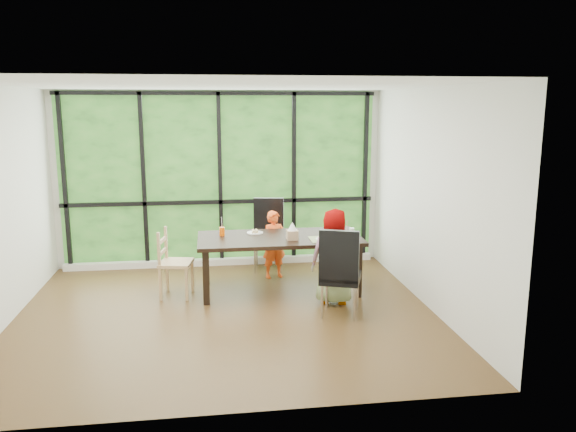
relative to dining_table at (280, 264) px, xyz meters
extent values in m
plane|color=black|center=(-0.75, -0.78, -0.38)|extent=(5.00, 5.00, 0.00)
plane|color=silver|center=(-0.75, 1.47, 0.98)|extent=(5.00, 0.00, 5.00)
cube|color=#1D4419|center=(-0.75, 1.45, 0.98)|extent=(4.80, 0.02, 2.65)
cube|color=silver|center=(-0.75, 1.37, -0.33)|extent=(4.80, 0.12, 0.10)
cube|color=black|center=(0.00, 0.00, 0.00)|extent=(2.17, 1.02, 0.75)
cube|color=black|center=(-0.05, 1.00, 0.17)|extent=(0.53, 0.53, 1.08)
cube|color=black|center=(0.61, -0.98, 0.17)|extent=(0.59, 0.59, 1.08)
cube|color=tan|center=(-1.37, -0.03, 0.08)|extent=(0.47, 0.48, 0.90)
imported|color=#FB5418|center=(0.00, 0.61, 0.12)|extent=(0.41, 0.32, 0.98)
imported|color=slate|center=(0.64, -0.57, 0.23)|extent=(0.67, 0.52, 1.22)
cube|color=tan|center=(0.62, -0.23, 0.38)|extent=(0.50, 0.36, 0.01)
cylinder|color=white|center=(-0.31, 0.25, 0.38)|extent=(0.22, 0.22, 0.01)
cylinder|color=white|center=(0.57, -0.25, 0.38)|extent=(0.24, 0.24, 0.02)
cylinder|color=#FF5D05|center=(-0.76, 0.17, 0.43)|extent=(0.07, 0.07, 0.12)
cylinder|color=#4DD440|center=(0.85, -0.27, 0.43)|extent=(0.07, 0.07, 0.12)
cylinder|color=white|center=(1.01, 0.07, 0.41)|extent=(0.07, 0.07, 0.07)
cube|color=tan|center=(0.15, -0.18, 0.44)|extent=(0.14, 0.14, 0.12)
cylinder|color=white|center=(-0.76, 0.17, 0.53)|extent=(0.01, 0.04, 0.20)
cylinder|color=pink|center=(0.85, -0.27, 0.53)|extent=(0.01, 0.04, 0.20)
cone|color=white|center=(0.15, -0.18, 0.55)|extent=(0.12, 0.12, 0.11)
camera|label=1|loc=(-0.91, -7.26, 2.12)|focal=35.09mm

